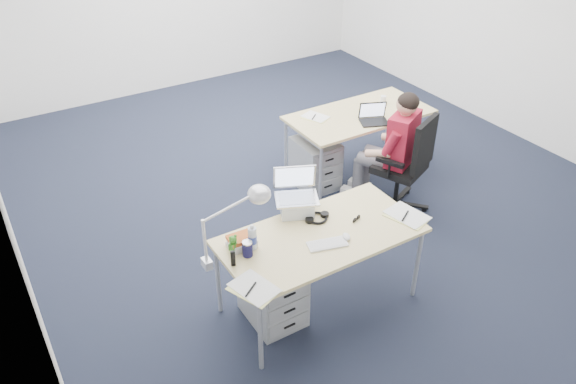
{
  "coord_description": "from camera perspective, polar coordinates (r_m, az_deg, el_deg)",
  "views": [
    {
      "loc": [
        -2.99,
        -4.44,
        3.42
      ],
      "look_at": [
        -0.95,
        -1.11,
        0.85
      ],
      "focal_mm": 35.0,
      "sensor_mm": 36.0,
      "label": 1
    }
  ],
  "objects": [
    {
      "name": "bear_figurine",
      "position": [
        4.2,
        -5.58,
        -5.28
      ],
      "size": [
        0.1,
        0.09,
        0.16
      ],
      "primitive_type": null,
      "rotation": [
        0.0,
        0.0,
        -0.35
      ],
      "color": "#22771F",
      "rests_on": "desk_near"
    },
    {
      "name": "drawer_pedestal_near",
      "position": [
        4.58,
        -1.59,
        -10.05
      ],
      "size": [
        0.4,
        0.5,
        0.55
      ],
      "primitive_type": "cube",
      "color": "#A0A4A5",
      "rests_on": "ground"
    },
    {
      "name": "papers_right",
      "position": [
        4.69,
        12.0,
        -2.42
      ],
      "size": [
        0.31,
        0.38,
        0.01
      ],
      "primitive_type": "cube",
      "rotation": [
        0.0,
        0.0,
        0.24
      ],
      "color": "#EDEE8A",
      "rests_on": "desk_near"
    },
    {
      "name": "silver_laptop",
      "position": [
        4.54,
        0.89,
        -0.18
      ],
      "size": [
        0.43,
        0.4,
        0.37
      ],
      "primitive_type": null,
      "rotation": [
        0.0,
        0.0,
        -0.43
      ],
      "color": "silver",
      "rests_on": "desk_near"
    },
    {
      "name": "can_koozie",
      "position": [
        4.17,
        -4.14,
        -5.75
      ],
      "size": [
        0.09,
        0.09,
        0.13
      ],
      "primitive_type": "cylinder",
      "rotation": [
        0.0,
        0.0,
        0.24
      ],
      "color": "#14133D",
      "rests_on": "desk_near"
    },
    {
      "name": "water_bottle",
      "position": [
        4.21,
        -3.65,
        -4.56
      ],
      "size": [
        0.07,
        0.07,
        0.21
      ],
      "primitive_type": "cylinder",
      "rotation": [
        0.0,
        0.0,
        -0.06
      ],
      "color": "silver",
      "rests_on": "desk_near"
    },
    {
      "name": "floor",
      "position": [
        6.35,
        2.04,
        0.75
      ],
      "size": [
        7.0,
        7.0,
        0.0
      ],
      "primitive_type": "plane",
      "color": "black",
      "rests_on": "ground"
    },
    {
      "name": "computer_mouse",
      "position": [
        4.37,
        5.95,
        -4.54
      ],
      "size": [
        0.09,
        0.11,
        0.03
      ],
      "primitive_type": "ellipsoid",
      "rotation": [
        0.0,
        0.0,
        -0.36
      ],
      "color": "white",
      "rests_on": "desk_near"
    },
    {
      "name": "dark_laptop",
      "position": [
        6.1,
        8.83,
        7.86
      ],
      "size": [
        0.38,
        0.38,
        0.21
      ],
      "primitive_type": null,
      "rotation": [
        0.0,
        0.0,
        -0.4
      ],
      "color": "black",
      "rests_on": "desk_far"
    },
    {
      "name": "cordless_phone",
      "position": [
        4.1,
        -5.61,
        -6.71
      ],
      "size": [
        0.04,
        0.03,
        0.13
      ],
      "primitive_type": "cube",
      "rotation": [
        0.0,
        0.0,
        -0.35
      ],
      "color": "black",
      "rests_on": "desk_near"
    },
    {
      "name": "desk_far",
      "position": [
        6.35,
        7.28,
        7.55
      ],
      "size": [
        1.6,
        0.8,
        0.73
      ],
      "color": "#D3BD7A",
      "rests_on": "ground"
    },
    {
      "name": "room",
      "position": [
        5.62,
        2.39,
        15.64
      ],
      "size": [
        6.02,
        7.02,
        2.8
      ],
      "color": "white",
      "rests_on": "ground"
    },
    {
      "name": "desk_lamp",
      "position": [
        4.02,
        -6.29,
        -3.66
      ],
      "size": [
        0.53,
        0.32,
        0.57
      ],
      "primitive_type": null,
      "rotation": [
        0.0,
        0.0,
        0.28
      ],
      "color": "silver",
      "rests_on": "desk_near"
    },
    {
      "name": "headphones",
      "position": [
        4.56,
        2.98,
        -2.58
      ],
      "size": [
        0.22,
        0.17,
        0.04
      ],
      "primitive_type": null,
      "rotation": [
        0.0,
        0.0,
        -0.01
      ],
      "color": "black",
      "rests_on": "desk_near"
    },
    {
      "name": "drawer_pedestal_far",
      "position": [
        6.22,
        2.77,
        2.92
      ],
      "size": [
        0.4,
        0.5,
        0.55
      ],
      "primitive_type": "cube",
      "color": "#A0A4A5",
      "rests_on": "ground"
    },
    {
      "name": "far_cup",
      "position": [
        6.59,
        9.65,
        9.22
      ],
      "size": [
        0.07,
        0.07,
        0.09
      ],
      "primitive_type": "cylinder",
      "rotation": [
        0.0,
        0.0,
        -0.11
      ],
      "color": "white",
      "rests_on": "desk_far"
    },
    {
      "name": "desk_near",
      "position": [
        4.44,
        3.34,
        -4.78
      ],
      "size": [
        1.6,
        0.8,
        0.73
      ],
      "color": "#D3BD7A",
      "rests_on": "ground"
    },
    {
      "name": "seated_person",
      "position": [
        5.83,
        10.16,
        4.3
      ],
      "size": [
        0.62,
        0.77,
        1.28
      ],
      "rotation": [
        0.0,
        0.0,
        0.48
      ],
      "color": "maroon",
      "rests_on": "ground"
    },
    {
      "name": "book_stack",
      "position": [
        4.27,
        -4.75,
        -5.03
      ],
      "size": [
        0.23,
        0.2,
        0.09
      ],
      "primitive_type": "cube",
      "rotation": [
        0.0,
        0.0,
        0.27
      ],
      "color": "silver",
      "rests_on": "desk_near"
    },
    {
      "name": "office_chair",
      "position": [
        5.93,
        11.36,
        0.94
      ],
      "size": [
        0.89,
        0.89,
        1.07
      ],
      "rotation": [
        0.0,
        0.0,
        0.4
      ],
      "color": "black",
      "rests_on": "ground"
    },
    {
      "name": "far_papers",
      "position": [
        6.19,
        2.78,
        7.59
      ],
      "size": [
        0.29,
        0.33,
        0.01
      ],
      "primitive_type": "cube",
      "rotation": [
        0.0,
        0.0,
        0.4
      ],
      "color": "white",
      "rests_on": "desk_far"
    },
    {
      "name": "sunglasses",
      "position": [
        4.58,
        6.97,
        -2.73
      ],
      "size": [
        0.11,
        0.08,
        0.02
      ],
      "primitive_type": null,
      "rotation": [
        0.0,
        0.0,
        0.34
      ],
      "color": "black",
      "rests_on": "desk_near"
    },
    {
      "name": "papers_left",
      "position": [
        3.93,
        -3.51,
        -9.85
      ],
      "size": [
        0.32,
        0.38,
        0.01
      ],
      "primitive_type": "cube",
      "rotation": [
        0.0,
        0.0,
        0.31
      ],
      "color": "#EDEE8A",
      "rests_on": "desk_near"
    },
    {
      "name": "wireless_keyboard",
      "position": [
        4.31,
        4.01,
        -5.29
      ],
      "size": [
        0.33,
        0.2,
        0.02
      ],
      "primitive_type": "cube",
      "rotation": [
        0.0,
        0.0,
        -0.27
      ],
      "color": "white",
      "rests_on": "desk_near"
    }
  ]
}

